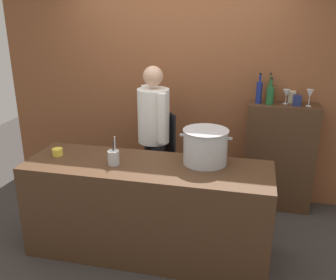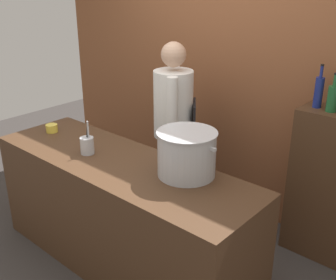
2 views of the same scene
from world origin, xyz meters
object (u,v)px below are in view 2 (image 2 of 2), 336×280
wine_bottle_green (333,98)px  chef (174,122)px  stockpot_large (187,154)px  wine_bottle_cobalt (319,91)px  butter_jar (52,128)px  utensil_crock (87,145)px

wine_bottle_green → chef: bearing=-162.2°
stockpot_large → wine_bottle_cobalt: size_ratio=1.41×
butter_jar → utensil_crock: bearing=-8.1°
utensil_crock → wine_bottle_green: (1.34, 1.22, 0.37)m
wine_bottle_cobalt → utensil_crock: bearing=-134.5°
utensil_crock → wine_bottle_cobalt: bearing=45.5°
wine_bottle_cobalt → chef: bearing=-159.0°
stockpot_large → wine_bottle_cobalt: bearing=66.7°
chef → stockpot_large: chef is taller
chef → wine_bottle_green: bearing=-110.6°
butter_jar → wine_bottle_green: 2.28m
chef → wine_bottle_green: 1.31m
stockpot_large → chef: bearing=136.3°
stockpot_large → butter_jar: 1.39m
wine_bottle_green → wine_bottle_cobalt: (-0.12, 0.03, 0.02)m
butter_jar → wine_bottle_cobalt: bearing=32.5°
chef → utensil_crock: size_ratio=6.30×
utensil_crock → wine_bottle_green: size_ratio=0.91×
chef → wine_bottle_cobalt: bearing=-107.4°
stockpot_large → wine_bottle_green: bearing=60.6°
butter_jar → wine_bottle_green: wine_bottle_green is taller
chef → butter_jar: chef is taller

